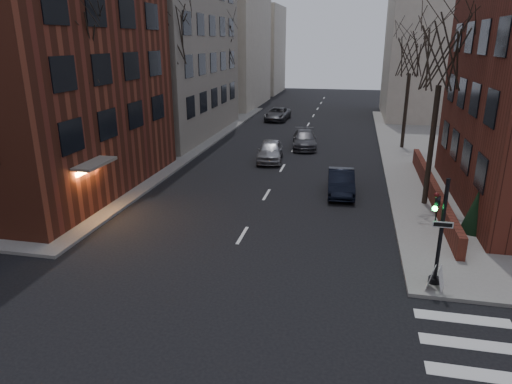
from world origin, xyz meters
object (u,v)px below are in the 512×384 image
traffic_signal (438,239)px  car_lane_silver (270,151)px  streetlamp_far (234,83)px  car_lane_gray (304,140)px  tree_left_c (223,46)px  car_lane_far (278,114)px  tree_left_a (74,43)px  tree_left_b (169,36)px  parked_sedan (341,182)px  sandwich_board (436,278)px  tree_right_a (443,53)px  tree_right_b (411,54)px  evergreen_shrub (476,211)px  streetlamp_near (159,108)px

traffic_signal → car_lane_silver: size_ratio=0.88×
streetlamp_far → car_lane_gray: 14.86m
tree_left_c → car_lane_far: tree_left_c is taller
tree_left_a → traffic_signal: bearing=-16.6°
tree_left_b → parked_sedan: bearing=-28.0°
sandwich_board → streetlamp_far: bearing=135.4°
streetlamp_far → car_lane_far: bearing=23.2°
tree_left_c → tree_right_a: 28.17m
tree_right_b → car_lane_silver: 13.58m
tree_right_b → car_lane_silver: size_ratio=2.03×
tree_right_b → evergreen_shrub: 18.86m
car_lane_silver → sandwich_board: bearing=-68.4°
car_lane_silver → car_lane_far: bearing=91.6°
tree_right_b → sandwich_board: 24.53m
car_lane_silver → car_lane_gray: size_ratio=0.93×
tree_right_a → evergreen_shrub: bearing=-65.1°
tree_left_a → car_lane_silver: tree_left_a is taller
tree_left_b → sandwich_board: (16.74, -17.50, -8.32)m
parked_sedan → sandwich_board: parked_sedan is taller
tree_right_a → tree_left_c: bearing=128.7°
streetlamp_near → evergreen_shrub: 20.44m
tree_left_c → tree_right_a: (17.60, -22.00, 0.00)m
traffic_signal → tree_right_a: size_ratio=0.41×
sandwich_board → evergreen_shrub: size_ratio=0.43×
tree_left_b → parked_sedan: 16.88m
tree_right_a → car_lane_far: (-12.49, 25.93, -7.33)m
tree_left_c → car_lane_far: (5.11, 3.93, -7.33)m
car_lane_silver → parked_sedan: bearing=-57.4°
streetlamp_far → evergreen_shrub: 33.52m
streetlamp_near → car_lane_gray: size_ratio=1.30×
evergreen_shrub → tree_right_b: bearing=95.5°
streetlamp_far → car_lane_silver: bearing=-66.6°
tree_left_b → sandwich_board: 25.60m
tree_left_a → tree_right_a: 18.05m
tree_right_b → streetlamp_far: size_ratio=1.46×
tree_left_b → parked_sedan: (13.03, -6.91, -8.21)m
traffic_signal → sandwich_board: bearing=-90.1°
traffic_signal → car_lane_far: bearing=108.4°
tree_left_b → evergreen_shrub: tree_left_b is taller
tree_left_c → parked_sedan: size_ratio=2.27×
car_lane_gray → evergreen_shrub: 19.03m
tree_right_a → car_lane_gray: 16.71m
tree_left_b → car_lane_silver: (7.57, -0.11, -8.14)m
car_lane_far → tree_left_a: bearing=-97.2°
tree_right_a → tree_right_b: bearing=90.0°
traffic_signal → car_lane_gray: size_ratio=0.83×
tree_left_a → sandwich_board: 19.30m
car_lane_gray → streetlamp_near: bearing=-142.9°
tree_left_a → evergreen_shrub: tree_left_a is taller
parked_sedan → car_lane_far: bearing=104.2°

